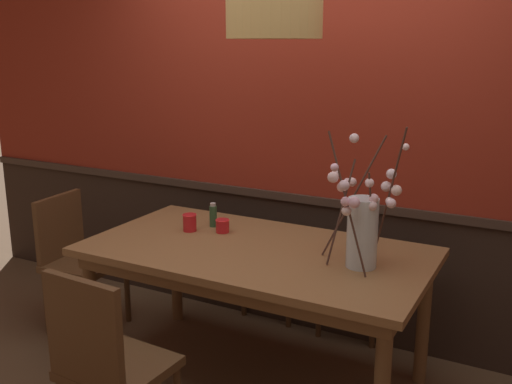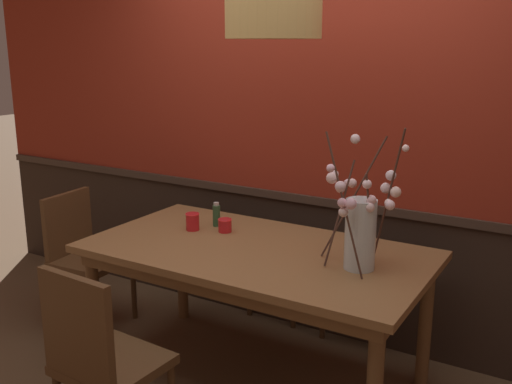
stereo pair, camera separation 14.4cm
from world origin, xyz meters
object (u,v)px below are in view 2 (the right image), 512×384
at_px(chair_near_side_left, 100,357).
at_px(candle_holder_nearer_center, 225,225).
at_px(chair_far_side_right, 364,256).
at_px(chair_head_west_end, 83,251).
at_px(condiment_bottle, 216,215).
at_px(pendant_lamp, 273,10).
at_px(chair_far_side_left, 290,239).
at_px(candle_holder_nearer_edge, 193,222).
at_px(vase_with_blossoms, 360,228).
at_px(dining_table, 256,263).

bearing_deg(chair_near_side_left, candle_holder_nearer_center, 93.64).
distance_m(chair_far_side_right, chair_head_west_end, 1.82).
xyz_separation_m(condiment_bottle, pendant_lamp, (0.51, -0.24, 1.13)).
distance_m(candle_holder_nearer_center, condiment_bottle, 0.13).
height_order(chair_far_side_right, pendant_lamp, pendant_lamp).
distance_m(chair_far_side_right, candle_holder_nearer_center, 0.98).
relative_size(chair_far_side_left, chair_near_side_left, 0.97).
xyz_separation_m(candle_holder_nearer_edge, pendant_lamp, (0.59, -0.11, 1.15)).
relative_size(chair_far_side_right, vase_with_blossoms, 1.30).
bearing_deg(candle_holder_nearer_edge, candle_holder_nearer_center, 20.28).
xyz_separation_m(vase_with_blossoms, condiment_bottle, (-0.97, 0.20, -0.13)).
distance_m(chair_far_side_right, candle_holder_nearer_edge, 1.14).
height_order(chair_far_side_left, chair_head_west_end, chair_far_side_left).
xyz_separation_m(candle_holder_nearer_center, pendant_lamp, (0.41, -0.18, 1.16)).
relative_size(condiment_bottle, pendant_lamp, 0.17).
height_order(dining_table, vase_with_blossoms, vase_with_blossoms).
relative_size(dining_table, candle_holder_nearer_center, 22.28).
height_order(dining_table, condiment_bottle, condiment_bottle).
xyz_separation_m(chair_far_side_right, vase_with_blossoms, (0.29, -0.86, 0.47)).
relative_size(chair_head_west_end, pendant_lamp, 1.07).
bearing_deg(chair_far_side_right, chair_far_side_left, 178.76).
bearing_deg(chair_far_side_right, vase_with_blossoms, -71.52).
bearing_deg(candle_holder_nearer_center, vase_with_blossoms, -8.64).
bearing_deg(dining_table, candle_holder_nearer_center, 153.53).
bearing_deg(chair_far_side_right, chair_head_west_end, -151.43).
distance_m(chair_head_west_end, candle_holder_nearer_center, 1.08).
bearing_deg(chair_far_side_left, candle_holder_nearer_center, -92.65).
bearing_deg(chair_far_side_left, candle_holder_nearer_edge, -104.82).
distance_m(chair_far_side_left, candle_holder_nearer_center, 0.80).
distance_m(dining_table, condiment_bottle, 0.48).
height_order(dining_table, candle_holder_nearer_edge, candle_holder_nearer_edge).
height_order(chair_far_side_right, chair_head_west_end, chair_far_side_right).
relative_size(dining_table, vase_with_blossoms, 2.64).
bearing_deg(chair_far_side_left, dining_table, -73.67).
relative_size(chair_far_side_left, condiment_bottle, 6.26).
bearing_deg(candle_holder_nearer_center, dining_table, -26.47).
bearing_deg(chair_near_side_left, pendant_lamp, 69.20).
distance_m(dining_table, chair_far_side_left, 0.94).
distance_m(dining_table, candle_holder_nearer_center, 0.35).
bearing_deg(vase_with_blossoms, chair_far_side_left, 133.44).
bearing_deg(chair_near_side_left, chair_far_side_right, 74.28).
xyz_separation_m(chair_far_side_left, candle_holder_nearer_center, (-0.03, -0.74, 0.29)).
distance_m(vase_with_blossoms, condiment_bottle, 1.00).
height_order(vase_with_blossoms, candle_holder_nearer_edge, vase_with_blossoms).
bearing_deg(chair_near_side_left, vase_with_blossoms, 49.69).
bearing_deg(chair_far_side_right, condiment_bottle, -135.65).
xyz_separation_m(dining_table, chair_far_side_left, (-0.26, 0.89, -0.17)).
xyz_separation_m(chair_far_side_left, condiment_bottle, (-0.14, -0.68, 0.32)).
bearing_deg(pendant_lamp, chair_near_side_left, -110.80).
bearing_deg(candle_holder_nearer_center, chair_near_side_left, -86.36).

